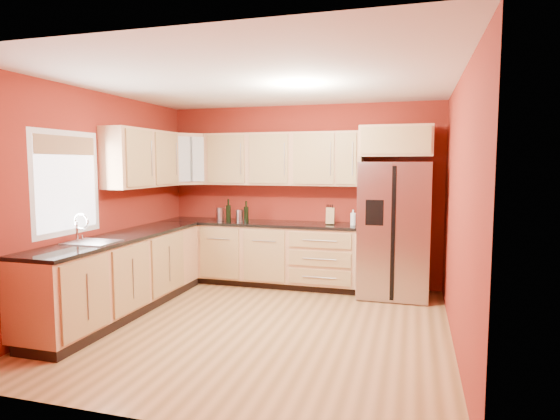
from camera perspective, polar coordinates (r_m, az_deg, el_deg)
name	(u,v)px	position (r m, az deg, el deg)	size (l,w,h in m)	color
floor	(258,326)	(5.24, -2.69, -13.92)	(4.00, 4.00, 0.00)	olive
ceiling	(257,82)	(5.01, -2.83, 15.36)	(4.00, 4.00, 0.00)	silver
wall_back	(301,195)	(6.88, 2.62, 1.84)	(4.00, 0.04, 2.60)	maroon
wall_front	(158,234)	(3.14, -14.60, -2.81)	(4.00, 0.04, 2.60)	maroon
wall_left	(97,203)	(5.91, -21.44, 0.84)	(0.04, 4.00, 2.60)	maroon
wall_right	(458,212)	(4.71, 20.93, -0.25)	(0.04, 4.00, 2.60)	maroon
base_cabinets_back	(260,254)	(6.85, -2.50, -5.43)	(2.90, 0.60, 0.88)	tan
base_cabinets_left	(121,276)	(5.87, -18.79, -7.61)	(0.60, 2.80, 0.88)	tan
countertop_back	(259,223)	(6.77, -2.54, -1.62)	(2.90, 0.62, 0.04)	black
countertop_left	(121,237)	(5.77, -18.85, -3.17)	(0.62, 2.80, 0.04)	black
upper_cabinets_back	(282,159)	(6.76, 0.24, 6.23)	(2.30, 0.33, 0.75)	tan
upper_cabinets_left	(142,158)	(6.40, -16.46, 6.04)	(0.33, 1.35, 0.75)	tan
corner_upper_cabinet	(187,159)	(7.13, -11.23, 6.09)	(0.62, 0.33, 0.75)	tan
over_fridge_cabinet	(396,141)	(6.39, 13.99, 8.13)	(0.92, 0.60, 0.40)	tan
refrigerator	(394,230)	(6.36, 13.72, -2.33)	(0.90, 0.75, 1.78)	#ABABAF
window	(67,183)	(5.50, -24.54, 3.01)	(0.03, 0.90, 1.00)	white
sink_faucet	(92,229)	(5.35, -21.97, -2.11)	(0.50, 0.42, 0.30)	silver
canister_left	(221,214)	(6.92, -7.27, -0.53)	(0.12, 0.12, 0.19)	#ABABAF
canister_right	(240,216)	(6.79, -4.94, -0.70)	(0.11, 0.11, 0.18)	#ABABAF
wine_bottle_a	(228,210)	(6.83, -6.31, -0.03)	(0.07, 0.07, 0.33)	black
wine_bottle_b	(246,211)	(6.75, -4.15, -0.18)	(0.07, 0.07, 0.30)	black
knife_block	(330,216)	(6.52, 6.14, -0.74)	(0.11, 0.10, 0.23)	#A68251
soap_dispenser	(353,217)	(6.45, 8.89, -0.90)	(0.07, 0.07, 0.21)	white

